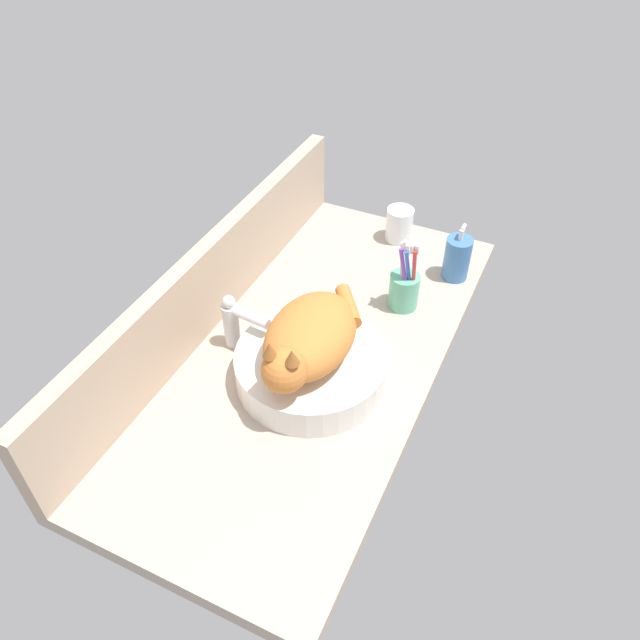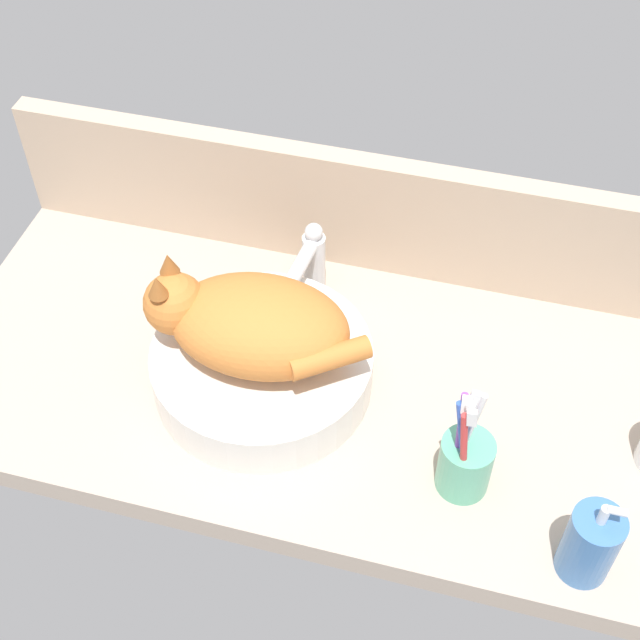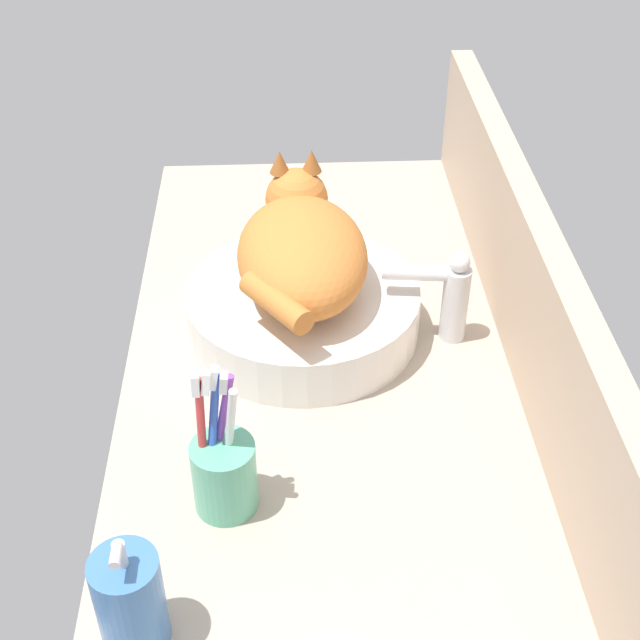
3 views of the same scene
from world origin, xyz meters
TOP-DOWN VIEW (x-y plane):
  - ground_plane at (0.00, 0.00)cm, footprint 113.67×54.20cm
  - backsplash_panel at (0.00, 25.30)cm, footprint 113.67×3.60cm
  - sink_basin at (-7.73, -3.39)cm, footprint 31.64×31.64cm
  - cat at (-9.09, -3.52)cm, footprint 32.39×17.81cm
  - faucet at (-5.69, 15.79)cm, footprint 3.95×11.86cm
  - soap_dispenser at (38.97, -20.95)cm, footprint 6.55×6.55cm
  - toothbrush_cup at (22.69, -12.97)cm, footprint 7.07×7.07cm

SIDE VIEW (x-z plane):
  - ground_plane at x=0.00cm, z-range -4.00..0.00cm
  - sink_basin at x=-7.73cm, z-range 0.00..7.00cm
  - toothbrush_cup at x=22.69cm, z-range -4.21..14.52cm
  - soap_dispenser at x=38.97cm, z-range -1.55..12.85cm
  - faucet at x=-5.69cm, z-range 0.50..14.10cm
  - backsplash_panel at x=0.00cm, z-range 0.00..20.67cm
  - cat at x=-9.09cm, z-range 5.76..19.76cm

